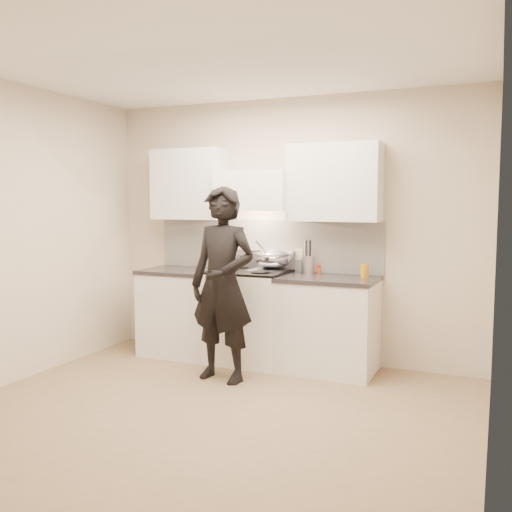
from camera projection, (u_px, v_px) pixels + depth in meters
The scene contains 11 objects.
ground_plane at pixel (211, 412), 4.46m from camera, with size 4.00×4.00×0.00m, color #8A7153.
room_shell at pixel (225, 207), 4.66m from camera, with size 4.04×3.54×2.70m.
stove at pixel (250, 316), 5.83m from camera, with size 0.76×0.65×0.96m.
counter_right at pixel (328, 324), 5.51m from camera, with size 0.92×0.67×0.92m.
counter_left at pixel (184, 311), 6.14m from camera, with size 0.82×0.67×0.92m.
wok at pixel (273, 258), 5.83m from camera, with size 0.39×0.48×0.31m.
stock_pot at pixel (226, 261), 5.72m from camera, with size 0.35×0.26×0.17m.
utensil_crock at pixel (308, 263), 5.71m from camera, with size 0.13×0.13×0.34m.
spice_jar at pixel (319, 269), 5.71m from camera, with size 0.04×0.04×0.09m.
oil_glass at pixel (365, 271), 5.39m from camera, with size 0.08×0.08×0.13m.
person at pixel (223, 284), 5.19m from camera, with size 0.65×0.43×1.78m, color black.
Camera 1 is at (2.02, -3.83, 1.65)m, focal length 40.00 mm.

